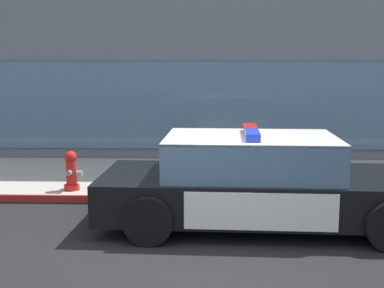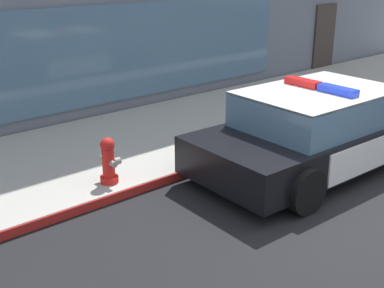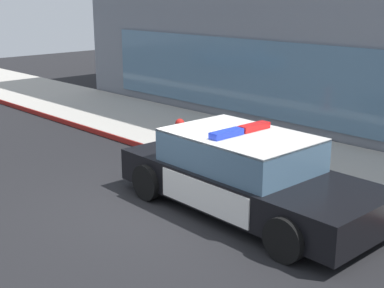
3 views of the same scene
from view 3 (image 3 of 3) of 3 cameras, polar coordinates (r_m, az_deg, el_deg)
ground at (r=9.76m, az=-3.50°, el=-6.61°), size 48.00×48.00×0.00m
sidewalk at (r=12.44m, az=10.13°, el=-1.47°), size 48.00×3.56×0.15m
curb_red_paint at (r=11.10m, az=4.65°, el=-3.40°), size 28.80×0.04×0.14m
police_cruiser at (r=9.38m, az=5.71°, el=-3.17°), size 4.93×2.29×1.49m
fire_hydrant at (r=12.64m, az=-1.28°, el=1.06°), size 0.34×0.39×0.73m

